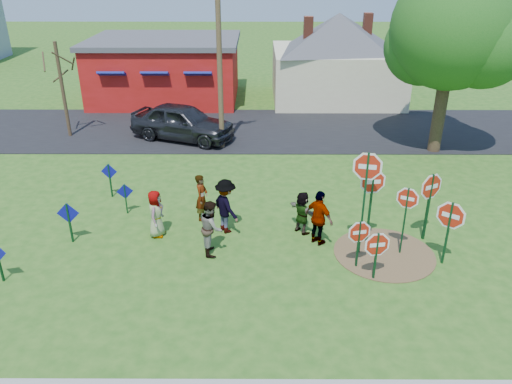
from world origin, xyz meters
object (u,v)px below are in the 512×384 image
stop_sign_c (407,206)px  stop_sign_a (359,235)px  leafy_tree (455,35)px  suv (183,122)px  stop_sign_b (366,178)px  person_b (202,197)px  stop_sign_d (431,191)px  person_a (156,214)px  utility_pole (220,62)px

stop_sign_c → stop_sign_a: bearing=-126.2°
stop_sign_a → leafy_tree: leafy_tree is taller
suv → stop_sign_b: bearing=-125.2°
person_b → stop_sign_d: bearing=-87.1°
stop_sign_a → suv: suv is taller
stop_sign_a → person_b: (-5.01, 3.05, -0.26)m
stop_sign_d → person_a: size_ratio=1.53×
suv → utility_pole: utility_pole is taller
stop_sign_c → leafy_tree: (4.14, 9.23, 3.75)m
stop_sign_a → person_a: bearing=151.0°
stop_sign_d → suv: stop_sign_d is taller
stop_sign_a → leafy_tree: bearing=47.7°
stop_sign_c → utility_pole: 11.81m
person_b → suv: (-1.85, 8.54, 0.09)m
stop_sign_d → utility_pole: size_ratio=0.32×
stop_sign_a → suv: 13.47m
stop_sign_d → stop_sign_c: bearing=-166.5°
person_b → suv: suv is taller
utility_pole → leafy_tree: bearing=-2.4°
person_a → leafy_tree: (12.10, 8.13, 4.62)m
stop_sign_a → stop_sign_c: (1.54, 0.77, 0.59)m
stop_sign_a → utility_pole: bearing=101.9°
suv → person_b: bearing=-146.3°
stop_sign_c → person_b: size_ratio=1.41×
suv → utility_pole: (2.07, -1.17, 3.23)m
stop_sign_b → utility_pole: bearing=129.9°
stop_sign_a → leafy_tree: size_ratio=0.20×
stop_sign_a → stop_sign_c: 1.82m
stop_sign_a → leafy_tree: 12.29m
stop_sign_a → stop_sign_b: bearing=61.1°
utility_pole → person_b: bearing=-91.7°
leafy_tree → stop_sign_b: bearing=-120.6°
suv → utility_pole: size_ratio=0.67×
suv → stop_sign_d: bearing=-115.0°
stop_sign_c → person_b: 6.99m
stop_sign_b → stop_sign_c: stop_sign_b is taller
person_a → person_b: size_ratio=0.96×
stop_sign_b → suv: bearing=135.6°
person_a → stop_sign_a: bearing=-100.4°
person_b → person_a: bearing=143.2°
stop_sign_d → utility_pole: bearing=101.6°
stop_sign_b → utility_pole: 10.97m
stop_sign_c → leafy_tree: bearing=93.2°
stop_sign_b → leafy_tree: bearing=71.7°
person_a → person_b: (1.41, 1.18, 0.03)m
stop_sign_c → leafy_tree: leafy_tree is taller
stop_sign_c → stop_sign_d: (1.00, 0.90, 0.07)m
stop_sign_b → person_a: bearing=-176.8°
person_a → utility_pole: size_ratio=0.21×
stop_sign_c → suv: size_ratio=0.45×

